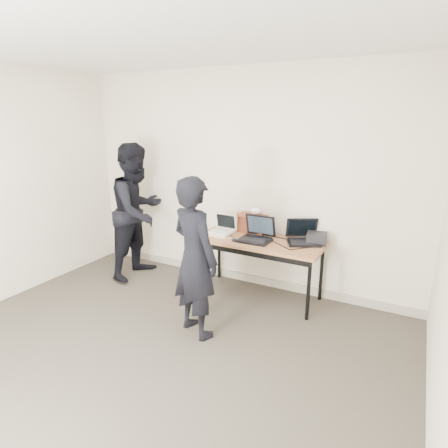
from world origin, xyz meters
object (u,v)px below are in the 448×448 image
Objects in this scene: laptop_center at (257,235)px; equipment_box at (317,238)px; desk at (259,245)px; person_typist at (195,258)px; laptop_beige at (222,230)px; leather_satchel at (253,223)px; laptop_right at (303,237)px; person_observer at (138,211)px.

laptop_center is 0.69m from equipment_box.
desk is 0.94× the size of person_typist.
person_typist is (0.26, -1.04, 0.03)m from laptop_beige.
leather_satchel reaches higher than desk.
equipment_box is (0.81, -0.04, -0.06)m from leather_satchel.
desk is 0.52m from laptop_right.
equipment_box is 0.12× the size of person_observer.
laptop_beige is 0.19× the size of person_typist.
leather_satchel is at bearing 177.48° from equipment_box.
laptop_center is 0.21× the size of person_observer.
equipment_box is 2.35m from person_observer.
laptop_beige is 0.83× the size of laptop_center.
person_typist reaches higher than equipment_box.
desk is at bearing -42.62° from leather_satchel.
person_observer reaches higher than equipment_box.
equipment_box is at bearing 6.48° from leather_satchel.
laptop_beige is (-0.51, 0.02, 0.11)m from desk.
desk is 0.52m from laptop_beige.
laptop_beige is at bearing 178.06° from desk.
person_typist is at bearing -72.60° from laptop_beige.
laptop_beige is 0.65× the size of laptop_right.
desk is at bearing -85.09° from person_observer.
leather_satchel is (-0.18, 0.23, 0.19)m from desk.
person_observer is (-1.67, -0.12, 0.12)m from laptop_center.
desk is 0.67m from equipment_box.
laptop_right is (0.98, 0.15, 0.01)m from laptop_beige.
desk is 1.72m from person_observer.
leather_satchel is at bearing 148.76° from laptop_right.
person_typist is (-0.88, -1.21, 0.02)m from equipment_box.
leather_satchel is (-0.65, 0.06, 0.07)m from laptop_right.
laptop_right is at bearing 11.88° from laptop_beige.
laptop_beige is at bearing -138.86° from leather_satchel.
desk is 6.81× the size of equipment_box.
desk is 4.86× the size of laptop_beige.
laptop_beige is 1.40× the size of equipment_box.
laptop_center is 0.97× the size of leather_satchel.
person_typist is 0.89× the size of person_observer.
laptop_beige is 0.48m from laptop_center.
person_typist reaches higher than laptop_center.
laptop_center is 0.53m from laptop_right.
person_typist is 1.71m from person_observer.
person_observer reaches higher than desk.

